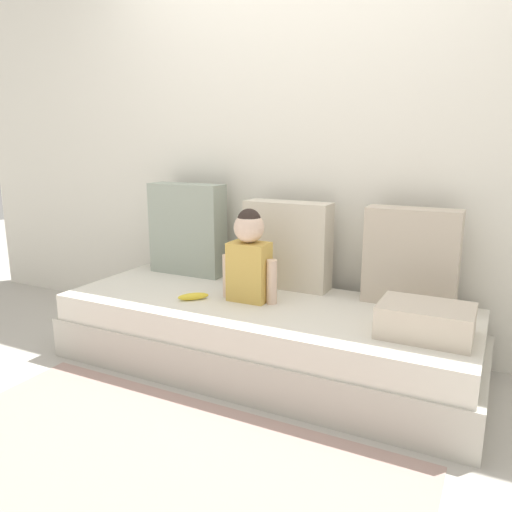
# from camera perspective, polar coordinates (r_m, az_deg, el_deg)

# --- Properties ---
(ground_plane) EXTENTS (12.00, 12.00, 0.00)m
(ground_plane) POSITION_cam_1_polar(r_m,az_deg,el_deg) (2.82, 0.76, -12.49)
(ground_plane) COLOR #B2ADA3
(back_wall) EXTENTS (5.46, 0.10, 2.52)m
(back_wall) POSITION_cam_1_polar(r_m,az_deg,el_deg) (3.05, 5.57, 13.83)
(back_wall) COLOR silver
(back_wall) RESTS_ON ground
(couch) EXTENTS (2.26, 0.85, 0.37)m
(couch) POSITION_cam_1_polar(r_m,az_deg,el_deg) (2.74, 0.77, -9.04)
(couch) COLOR beige
(couch) RESTS_ON ground
(throw_pillow_left) EXTENTS (0.50, 0.16, 0.58)m
(throw_pillow_left) POSITION_cam_1_polar(r_m,az_deg,el_deg) (3.23, -7.87, 3.07)
(throw_pillow_left) COLOR #99A393
(throw_pillow_left) RESTS_ON couch
(throw_pillow_center) EXTENTS (0.51, 0.16, 0.51)m
(throw_pillow_center) POSITION_cam_1_polar(r_m,az_deg,el_deg) (2.90, 3.64, 1.27)
(throw_pillow_center) COLOR beige
(throw_pillow_center) RESTS_ON couch
(throw_pillow_right) EXTENTS (0.48, 0.16, 0.51)m
(throw_pillow_right) POSITION_cam_1_polar(r_m,az_deg,el_deg) (2.71, 17.39, -0.11)
(throw_pillow_right) COLOR #C1B29E
(throw_pillow_right) RESTS_ON couch
(toddler) EXTENTS (0.32, 0.16, 0.50)m
(toddler) POSITION_cam_1_polar(r_m,az_deg,el_deg) (2.65, -0.78, 0.04)
(toddler) COLOR gold
(toddler) RESTS_ON couch
(banana) EXTENTS (0.15, 0.15, 0.04)m
(banana) POSITION_cam_1_polar(r_m,az_deg,el_deg) (2.73, -7.22, -4.63)
(banana) COLOR yellow
(banana) RESTS_ON couch
(folded_blanket) EXTENTS (0.40, 0.28, 0.15)m
(folded_blanket) POSITION_cam_1_polar(r_m,az_deg,el_deg) (2.33, 18.90, -7.04)
(folded_blanket) COLOR beige
(folded_blanket) RESTS_ON couch
(floor_rug) EXTENTS (2.04, 1.00, 0.01)m
(floor_rug) POSITION_cam_1_polar(r_m,az_deg,el_deg) (2.10, -12.00, -22.42)
(floor_rug) COLOR tan
(floor_rug) RESTS_ON ground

